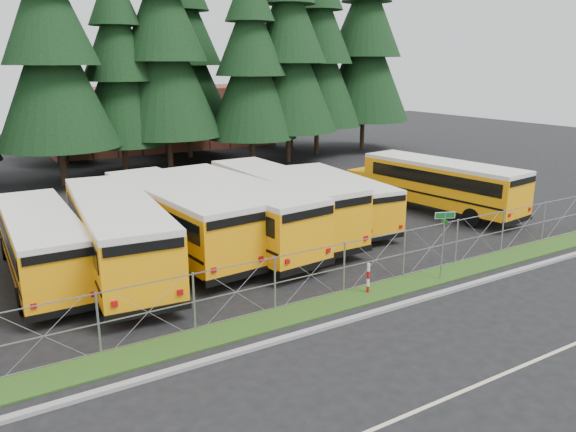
% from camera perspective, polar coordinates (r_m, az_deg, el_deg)
% --- Properties ---
extents(ground, '(120.00, 120.00, 0.00)m').
position_cam_1_polar(ground, '(22.85, 6.15, -6.35)').
color(ground, black).
rests_on(ground, ground).
extents(curb, '(50.00, 0.25, 0.12)m').
position_cam_1_polar(curb, '(20.67, 11.44, -8.82)').
color(curb, gray).
rests_on(curb, ground).
extents(grass_verge, '(50.00, 1.40, 0.06)m').
position_cam_1_polar(grass_verge, '(21.63, 8.91, -7.66)').
color(grass_verge, '#204112').
rests_on(grass_verge, ground).
extents(road_lane_line, '(50.00, 0.12, 0.01)m').
position_cam_1_polar(road_lane_line, '(17.84, 22.45, -14.02)').
color(road_lane_line, beige).
rests_on(road_lane_line, ground).
extents(chainlink_fence, '(44.00, 0.10, 2.00)m').
position_cam_1_polar(chainlink_fence, '(21.77, 7.83, -4.71)').
color(chainlink_fence, '#95979D').
rests_on(chainlink_fence, ground).
extents(brick_building, '(22.00, 10.00, 6.00)m').
position_cam_1_polar(brick_building, '(60.11, -13.01, 9.76)').
color(brick_building, brown).
rests_on(brick_building, ground).
extents(bus_1, '(2.71, 10.77, 2.81)m').
position_cam_1_polar(bus_1, '(24.28, -23.78, -2.78)').
color(bus_1, '#F9A507').
rests_on(bus_1, ground).
extents(bus_2, '(4.05, 12.49, 3.22)m').
position_cam_1_polar(bus_2, '(23.84, -17.05, -1.94)').
color(bus_2, '#F9A507').
rests_on(bus_2, ground).
extents(bus_3, '(3.90, 12.30, 3.17)m').
position_cam_1_polar(bus_3, '(25.79, -11.62, -0.34)').
color(bus_3, '#F9A507').
rests_on(bus_3, ground).
extents(bus_4, '(4.12, 12.38, 3.18)m').
position_cam_1_polar(bus_4, '(26.26, -5.71, 0.20)').
color(bus_4, '#F9A507').
rests_on(bus_4, ground).
extents(bus_5, '(3.10, 12.22, 3.19)m').
position_cam_1_polar(bus_5, '(28.11, -1.09, 1.29)').
color(bus_5, '#F9A507').
rests_on(bus_5, ground).
extents(bus_6, '(3.35, 10.20, 2.62)m').
position_cam_1_polar(bus_6, '(30.24, 4.89, 1.69)').
color(bus_6, '#F9A507').
rests_on(bus_6, ground).
extents(bus_east, '(4.16, 11.67, 2.99)m').
position_cam_1_polar(bus_east, '(33.65, 14.75, 2.95)').
color(bus_east, '#F9A507').
rests_on(bus_east, ground).
extents(street_sign, '(0.79, 0.52, 2.81)m').
position_cam_1_polar(street_sign, '(22.79, 15.55, -1.50)').
color(street_sign, '#95979D').
rests_on(street_sign, ground).
extents(striped_bollard, '(0.11, 0.11, 1.20)m').
position_cam_1_polar(striped_bollard, '(21.32, 8.15, -6.31)').
color(striped_bollard, '#B20C0C').
rests_on(striped_bollard, ground).
extents(conifer_3, '(8.25, 8.25, 18.25)m').
position_cam_1_polar(conifer_3, '(42.30, -22.93, 15.13)').
color(conifer_3, black).
rests_on(conifer_3, ground).
extents(conifer_4, '(7.09, 7.09, 15.68)m').
position_cam_1_polar(conifer_4, '(45.30, -16.83, 13.96)').
color(conifer_4, black).
rests_on(conifer_4, ground).
extents(conifer_5, '(8.51, 8.51, 18.81)m').
position_cam_1_polar(conifer_5, '(45.90, -12.45, 16.21)').
color(conifer_5, black).
rests_on(conifer_5, ground).
extents(conifer_6, '(7.40, 7.40, 16.37)m').
position_cam_1_polar(conifer_6, '(46.63, -3.81, 15.00)').
color(conifer_6, black).
rests_on(conifer_6, ground).
extents(conifer_7, '(8.38, 8.38, 18.53)m').
position_cam_1_polar(conifer_7, '(48.89, 0.03, 16.31)').
color(conifer_7, black).
rests_on(conifer_7, ground).
extents(conifer_8, '(8.33, 8.33, 18.42)m').
position_cam_1_polar(conifer_8, '(53.46, 3.03, 16.14)').
color(conifer_8, black).
rests_on(conifer_8, ground).
extents(conifer_9, '(8.96, 8.96, 19.81)m').
position_cam_1_polar(conifer_9, '(56.90, 7.84, 16.68)').
color(conifer_9, black).
rests_on(conifer_9, ground).
extents(conifer_11, '(6.62, 6.62, 14.63)m').
position_cam_1_polar(conifer_11, '(51.77, -22.41, 12.99)').
color(conifer_11, black).
rests_on(conifer_11, ground).
extents(conifer_12, '(8.20, 8.20, 18.12)m').
position_cam_1_polar(conifer_12, '(52.18, -10.35, 15.79)').
color(conifer_12, black).
rests_on(conifer_12, ground).
extents(conifer_13, '(7.40, 7.40, 16.37)m').
position_cam_1_polar(conifer_13, '(57.01, 0.33, 15.08)').
color(conifer_13, black).
rests_on(conifer_13, ground).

